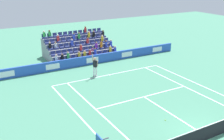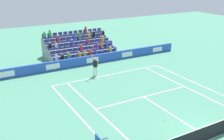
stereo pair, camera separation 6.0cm
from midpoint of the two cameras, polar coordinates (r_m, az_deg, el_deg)
ground_plane at (r=17.01m, az=19.68°, el=-13.32°), size 80.00×80.00×0.00m
line_baseline at (r=25.32m, az=-0.68°, el=-0.99°), size 10.97×0.10×0.01m
line_service at (r=21.06m, az=6.61°, el=-5.57°), size 8.23×0.10×0.01m
line_centre_service at (r=18.87m, az=12.37°, el=-9.09°), size 0.10×6.40×0.01m
line_singles_sideline_left at (r=18.78m, az=-2.90°, el=-8.77°), size 0.10×11.89×0.01m
line_singles_sideline_right at (r=23.26m, az=15.53°, el=-3.68°), size 0.10×11.89×0.01m
line_doubles_sideline_left at (r=18.29m, az=-6.79°, el=-9.73°), size 0.10×11.89×0.01m
line_doubles_sideline_right at (r=24.20m, az=17.85°, el=-3.00°), size 0.10×11.89×0.01m
line_centre_mark at (r=25.24m, az=-0.57°, el=-1.06°), size 0.10×0.20×0.01m
sponsor_barrier at (r=28.23m, az=-4.26°, el=2.16°), size 21.07×0.22×0.94m
tennis_net at (r=16.76m, az=19.88°, el=-11.90°), size 11.97×0.10×1.07m
tennis_player at (r=24.71m, az=-3.66°, el=0.87°), size 0.53×0.37×2.85m
stadium_stand at (r=31.25m, az=-7.08°, el=4.47°), size 7.44×4.75×3.01m
loose_tennis_ball at (r=18.08m, az=10.99°, el=-10.24°), size 0.07×0.07×0.07m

